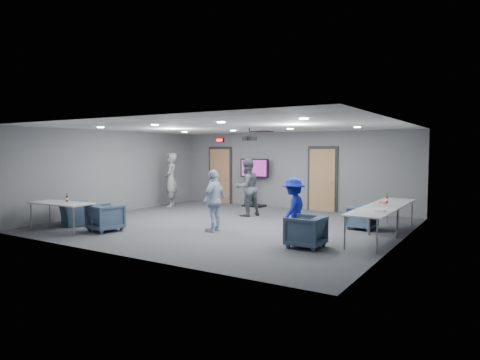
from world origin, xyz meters
The scene contains 28 objects.
floor centered at (0.00, 0.00, 0.00)m, with size 9.00×9.00×0.00m, color #393D41.
ceiling centered at (0.00, 0.00, 2.70)m, with size 9.00×9.00×0.00m, color white.
wall_back centered at (0.00, 4.00, 1.35)m, with size 9.00×0.02×2.70m, color slate.
wall_front centered at (0.00, -4.00, 1.35)m, with size 9.00×0.02×2.70m, color slate.
wall_left centered at (-4.50, 0.00, 1.35)m, with size 0.02×8.00×2.70m, color slate.
wall_right centered at (4.50, 0.00, 1.35)m, with size 0.02×8.00×2.70m, color slate.
door_left centered at (-3.00, 3.95, 1.07)m, with size 1.06×0.17×2.24m.
door_right centered at (1.20, 3.95, 1.07)m, with size 1.06×0.17×2.24m.
exit_sign centered at (-3.00, 3.93, 2.45)m, with size 0.32×0.08×0.16m.
hvac_diffuser centered at (-0.50, 2.80, 2.69)m, with size 0.60×0.60×0.03m, color black.
downlights centered at (0.00, 0.00, 2.68)m, with size 6.18×3.78×0.02m.
person_a centered at (-3.90, 2.08, 0.98)m, with size 0.72×0.47×1.96m, color gray.
person_b centered at (-0.40, 1.65, 0.90)m, with size 0.87×0.68×1.80m, color #4C515B.
person_c centered at (0.20, -0.96, 0.79)m, with size 0.92×0.38×1.57m, color #AEC2E0.
person_d centered at (2.38, -0.90, 0.72)m, with size 0.93×0.53×1.44m, color #1B28B2.
chair_right_a centered at (3.30, 1.31, 0.31)m, with size 0.67×0.69×0.63m, color #3C5069.
chair_right_c centered at (2.90, -1.42, 0.34)m, with size 0.73×0.75×0.68m, color #394C63.
chair_front_a centered at (-2.17, -2.40, 0.35)m, with size 0.74×0.76×0.69m, color #3D5069.
chair_front_b centered at (-3.61, -2.20, 0.31)m, with size 0.95×0.83×0.62m, color #3C5069.
table_right_a centered at (4.00, 1.63, 0.69)m, with size 0.82×1.96×0.73m.
table_right_b centered at (4.00, -0.27, 0.69)m, with size 0.82×1.97×0.73m.
table_front_left centered at (-3.14, -3.00, 0.68)m, with size 1.78×0.84×0.73m.
bottle_front centered at (-3.15, -2.81, 0.81)m, with size 0.06×0.06×0.23m.
bottle_right centered at (3.93, 1.32, 0.82)m, with size 0.07×0.07×0.25m.
snack_box centered at (3.88, 1.12, 0.75)m, with size 0.18×0.12×0.04m, color #C14D30.
wrapper centered at (4.18, -0.36, 0.75)m, with size 0.20×0.14×0.05m, color silver.
tv_stand centered at (-1.34, 3.75, 0.99)m, with size 1.14×0.54×1.75m.
projector centered at (0.18, 0.82, 2.40)m, with size 0.35×0.34×0.36m.
Camera 1 is at (6.46, -9.75, 2.06)m, focal length 32.00 mm.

